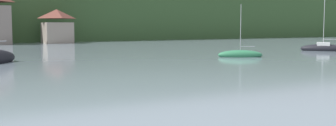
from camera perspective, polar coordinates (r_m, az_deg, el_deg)
name	(u,v)px	position (r m, az deg, el deg)	size (l,w,h in m)	color
shore_building_westcentral	(57,27)	(82.90, -15.56, 5.04)	(5.53, 5.82, 6.74)	gray
sailboat_far_1	(240,55)	(44.29, 10.28, 1.16)	(4.94, 3.59, 6.01)	#2D754C
sailboat_far_5	(323,48)	(58.55, 21.26, 1.97)	(5.32, 5.56, 8.98)	black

